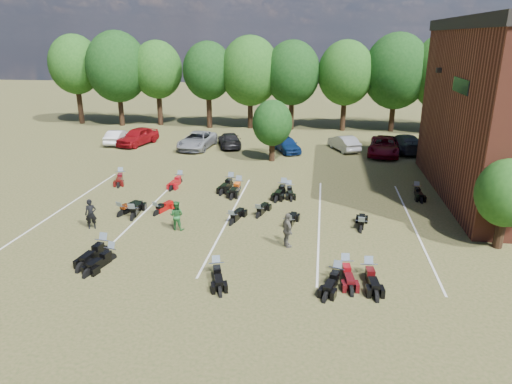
% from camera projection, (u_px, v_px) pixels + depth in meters
% --- Properties ---
extents(ground, '(160.00, 160.00, 0.00)m').
position_uv_depth(ground, '(277.00, 243.00, 22.40)').
color(ground, brown).
rests_on(ground, ground).
extents(car_0, '(3.08, 5.04, 1.60)m').
position_uv_depth(car_0, '(138.00, 136.00, 42.44)').
color(car_0, maroon).
rests_on(car_0, ground).
extents(car_1, '(1.69, 4.08, 1.31)m').
position_uv_depth(car_1, '(118.00, 137.00, 42.90)').
color(car_1, '#BBBBBF').
rests_on(car_1, ground).
extents(car_2, '(2.84, 5.48, 1.47)m').
position_uv_depth(car_2, '(197.00, 140.00, 41.09)').
color(car_2, gray).
rests_on(car_2, ground).
extents(car_3, '(3.10, 4.82, 1.30)m').
position_uv_depth(car_3, '(229.00, 140.00, 41.70)').
color(car_3, black).
rests_on(car_3, ground).
extents(car_4, '(3.09, 4.23, 1.34)m').
position_uv_depth(car_4, '(287.00, 144.00, 39.86)').
color(car_4, navy).
rests_on(car_4, ground).
extents(car_5, '(2.92, 4.29, 1.34)m').
position_uv_depth(car_5, '(344.00, 143.00, 40.40)').
color(car_5, '#BAB9B5').
rests_on(car_5, ground).
extents(car_6, '(3.38, 5.79, 1.51)m').
position_uv_depth(car_6, '(384.00, 146.00, 38.89)').
color(car_6, '#620513').
rests_on(car_6, ground).
extents(car_7, '(3.16, 5.62, 1.54)m').
position_uv_depth(car_7, '(404.00, 143.00, 39.93)').
color(car_7, '#333437').
rests_on(car_7, ground).
extents(person_black, '(0.69, 0.58, 1.60)m').
position_uv_depth(person_black, '(91.00, 214.00, 23.83)').
color(person_black, black).
rests_on(person_black, ground).
extents(person_green, '(0.81, 0.65, 1.57)m').
position_uv_depth(person_green, '(176.00, 215.00, 23.69)').
color(person_green, '#24612C').
rests_on(person_green, ground).
extents(person_grey, '(0.83, 1.09, 1.73)m').
position_uv_depth(person_grey, '(287.00, 230.00, 21.67)').
color(person_grey, '#5C594F').
rests_on(person_grey, ground).
extents(motorcycle_1, '(1.17, 2.25, 1.20)m').
position_uv_depth(motorcycle_1, '(112.00, 260.00, 20.65)').
color(motorcycle_1, black).
rests_on(motorcycle_1, ground).
extents(motorcycle_2, '(1.05, 2.49, 1.34)m').
position_uv_depth(motorcycle_2, '(104.00, 253.00, 21.34)').
color(motorcycle_2, black).
rests_on(motorcycle_2, ground).
extents(motorcycle_3, '(1.30, 2.24, 1.19)m').
position_uv_depth(motorcycle_3, '(217.00, 275.00, 19.35)').
color(motorcycle_3, black).
rests_on(motorcycle_3, ground).
extents(motorcycle_4, '(1.28, 2.29, 1.22)m').
position_uv_depth(motorcycle_4, '(336.00, 281.00, 18.88)').
color(motorcycle_4, black).
rests_on(motorcycle_4, ground).
extents(motorcycle_5, '(0.96, 2.36, 1.28)m').
position_uv_depth(motorcycle_5, '(368.00, 277.00, 19.16)').
color(motorcycle_5, black).
rests_on(motorcycle_5, ground).
extents(motorcycle_6, '(0.95, 2.28, 1.24)m').
position_uv_depth(motorcycle_6, '(345.00, 273.00, 19.48)').
color(motorcycle_6, '#44090D').
rests_on(motorcycle_6, ground).
extents(motorcycle_7, '(1.25, 2.11, 1.12)m').
position_uv_depth(motorcycle_7, '(157.00, 215.00, 25.91)').
color(motorcycle_7, maroon).
rests_on(motorcycle_7, ground).
extents(motorcycle_8, '(1.31, 2.26, 1.20)m').
position_uv_depth(motorcycle_8, '(121.00, 216.00, 25.77)').
color(motorcycle_8, black).
rests_on(motorcycle_8, ground).
extents(motorcycle_9, '(1.01, 2.43, 1.32)m').
position_uv_depth(motorcycle_9, '(133.00, 219.00, 25.31)').
color(motorcycle_9, black).
rests_on(motorcycle_9, ground).
extents(motorcycle_10, '(1.08, 2.18, 1.16)m').
position_uv_depth(motorcycle_10, '(232.00, 224.00, 24.62)').
color(motorcycle_10, black).
rests_on(motorcycle_10, ground).
extents(motorcycle_11, '(1.05, 2.10, 1.12)m').
position_uv_depth(motorcycle_11, '(258.00, 217.00, 25.57)').
color(motorcycle_11, black).
rests_on(motorcycle_11, ground).
extents(motorcycle_12, '(0.95, 2.20, 1.19)m').
position_uv_depth(motorcycle_12, '(289.00, 229.00, 23.94)').
color(motorcycle_12, black).
rests_on(motorcycle_12, ground).
extents(motorcycle_13, '(0.90, 2.16, 1.17)m').
position_uv_depth(motorcycle_13, '(361.00, 231.00, 23.71)').
color(motorcycle_13, black).
rests_on(motorcycle_13, ground).
extents(motorcycle_14, '(1.37, 2.36, 1.25)m').
position_uv_depth(motorcycle_14, '(121.00, 180.00, 32.17)').
color(motorcycle_14, '#450A09').
rests_on(motorcycle_14, ground).
extents(motorcycle_15, '(0.84, 2.25, 1.23)m').
position_uv_depth(motorcycle_15, '(180.00, 183.00, 31.52)').
color(motorcycle_15, '#9C0B12').
rests_on(motorcycle_15, ground).
extents(motorcycle_16, '(1.10, 2.50, 1.35)m').
position_uv_depth(motorcycle_16, '(231.00, 186.00, 30.81)').
color(motorcycle_16, black).
rests_on(motorcycle_16, ground).
extents(motorcycle_17, '(0.92, 2.46, 1.35)m').
position_uv_depth(motorcycle_17, '(239.00, 190.00, 30.04)').
color(motorcycle_17, black).
rests_on(motorcycle_17, ground).
extents(motorcycle_18, '(1.14, 2.52, 1.35)m').
position_uv_depth(motorcycle_18, '(283.00, 193.00, 29.55)').
color(motorcycle_18, black).
rests_on(motorcycle_18, ground).
extents(motorcycle_19, '(0.97, 2.12, 1.14)m').
position_uv_depth(motorcycle_19, '(289.00, 193.00, 29.53)').
color(motorcycle_19, black).
rests_on(motorcycle_19, ground).
extents(motorcycle_20, '(0.71, 2.08, 1.15)m').
position_uv_depth(motorcycle_20, '(416.00, 194.00, 29.25)').
color(motorcycle_20, black).
rests_on(motorcycle_20, ground).
extents(tree_line, '(56.00, 6.00, 9.79)m').
position_uv_depth(tree_line, '(296.00, 70.00, 47.66)').
color(tree_line, black).
rests_on(tree_line, ground).
extents(young_tree_near_building, '(2.80, 2.80, 4.16)m').
position_uv_depth(young_tree_near_building, '(507.00, 193.00, 21.02)').
color(young_tree_near_building, black).
rests_on(young_tree_near_building, ground).
extents(young_tree_midfield, '(3.20, 3.20, 4.70)m').
position_uv_depth(young_tree_midfield, '(272.00, 123.00, 36.19)').
color(young_tree_midfield, black).
rests_on(young_tree_midfield, ground).
extents(parking_lines, '(20.10, 14.00, 0.01)m').
position_uv_depth(parking_lines, '(230.00, 217.00, 25.61)').
color(parking_lines, silver).
rests_on(parking_lines, ground).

